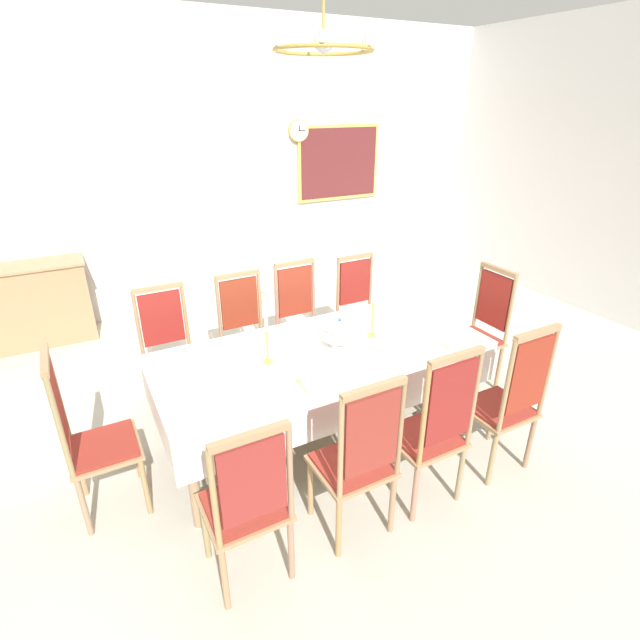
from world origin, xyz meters
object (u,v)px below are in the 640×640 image
Objects in this scene: dining_table at (323,358)px; chair_head_east at (480,328)px; spoon_secondary at (440,343)px; candlestick_east at (373,318)px; mounted_clock at (298,131)px; framed_painting at (339,163)px; chair_north_a at (169,350)px; chair_south_a at (247,502)px; chair_north_b at (246,333)px; chair_south_d at (508,400)px; chandelier at (323,47)px; chair_north_c at (301,320)px; bowl_near_left at (317,378)px; chair_south_b at (358,458)px; candlestick_west at (267,345)px; spoon_primary at (300,382)px; chair_south_c at (433,428)px; chair_north_d at (360,308)px; soup_tureen at (340,332)px; bowl_near_right at (431,345)px; chair_head_west at (89,436)px; sideboard at (19,307)px.

dining_table is 2.17× the size of chair_head_east.
chair_head_east reaches higher than spoon_secondary.
candlestick_east is 1.42× the size of mounted_clock.
mounted_clock is 0.75m from framed_painting.
chair_south_a is at bearing 90.00° from chair_north_a.
chair_north_b is at bearing 70.07° from chair_south_a.
chair_south_d is 2.55m from chandelier.
chair_north_c is 6.09× the size of bowl_near_left.
chair_south_b is 0.62m from bowl_near_left.
bowl_near_left is at bearing -62.29° from candlestick_west.
spoon_primary is at bearing 44.82° from chair_south_a.
chair_south_c is 1.04× the size of chair_head_east.
bowl_near_left is at bearing 118.54° from chair_north_a.
mounted_clock is (0.41, 2.21, 1.56)m from chair_north_d.
spoon_secondary is (-0.81, -0.35, 0.21)m from chair_head_east.
chair_head_east is 1.26m from candlestick_east.
chair_south_a is at bearing 44.64° from chair_north_d.
chair_south_b reaches higher than candlestick_west.
soup_tureen is at bearing 49.54° from chair_north_d.
spoon_primary is (-0.09, -1.29, 0.22)m from chair_north_b.
framed_painting is (1.02, 2.22, 1.13)m from chair_north_d.
chair_north_d is (0.95, 0.94, -0.15)m from dining_table.
chair_south_b is 6.47× the size of spoon_primary.
chair_south_a is 3.13× the size of candlestick_west.
chair_north_a is 0.96× the size of chair_south_b.
framed_painting reaches higher than chair_south_a.
chair_south_c is 1.24m from candlestick_west.
spoon_secondary is at bearing 13.35° from bowl_near_right.
chair_south_b is 1.06× the size of chair_north_d.
candlestick_east is at bearing 90.00° from chair_head_west.
chair_south_c reaches higher than sideboard.
chair_north_c is at bearing 68.39° from bowl_near_left.
spoon_primary is (-0.51, -0.35, -0.10)m from soup_tureen.
candlestick_west is 1.98× the size of spoon_primary.
soup_tureen is at bearing -0.00° from candlestick_west.
chair_head_west reaches higher than sideboard.
chair_head_east reaches higher than chair_north_b.
chair_north_a is at bearing 141.97° from bowl_near_right.
candlestick_east is (0.72, -0.94, 0.38)m from chair_north_b.
chair_head_west is 3.06× the size of candlestick_east.
candlestick_east is at bearing 28.74° from bowl_near_left.
chair_north_b is at bearing 127.23° from bowl_near_right.
chair_head_west is (-2.60, -0.94, 0.03)m from chair_north_d.
soup_tureen is at bearing 0.00° from chandelier.
framed_painting is at bearing -176.46° from sideboard.
bowl_near_left is at bearing 68.39° from chair_north_c.
mounted_clock is (1.07, 4.10, 1.53)m from chair_south_c.
spoon_primary is 2.03m from chandelier.
chair_south_c reaches higher than bowl_near_right.
dining_table is 3.71m from mounted_clock.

